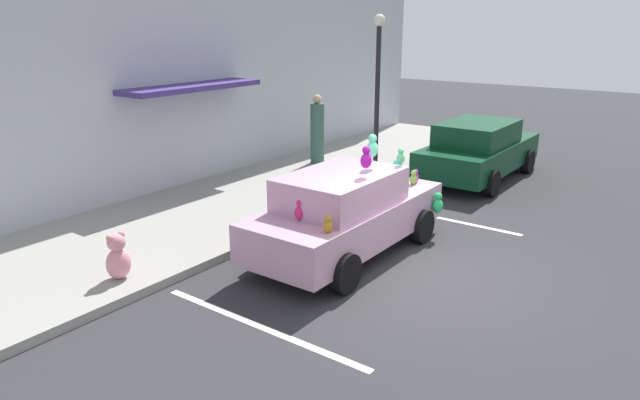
{
  "coord_description": "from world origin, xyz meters",
  "views": [
    {
      "loc": [
        -7.97,
        -3.78,
        4.0
      ],
      "look_at": [
        -0.0,
        2.07,
        0.9
      ],
      "focal_mm": 32.0,
      "sensor_mm": 36.0,
      "label": 1
    }
  ],
  "objects_px": {
    "teddy_bear_on_sidewalk": "(118,258)",
    "street_lamp_post": "(378,81)",
    "plush_covered_car": "(346,212)",
    "parked_sedan_behind": "(478,150)",
    "pedestrian_near_shopfront": "(317,132)"
  },
  "relations": [
    {
      "from": "street_lamp_post",
      "to": "pedestrian_near_shopfront",
      "type": "height_order",
      "value": "street_lamp_post"
    },
    {
      "from": "street_lamp_post",
      "to": "parked_sedan_behind",
      "type": "bearing_deg",
      "value": -45.29
    },
    {
      "from": "parked_sedan_behind",
      "to": "teddy_bear_on_sidewalk",
      "type": "relative_size",
      "value": 5.84
    },
    {
      "from": "teddy_bear_on_sidewalk",
      "to": "street_lamp_post",
      "type": "relative_size",
      "value": 0.19
    },
    {
      "from": "parked_sedan_behind",
      "to": "street_lamp_post",
      "type": "bearing_deg",
      "value": 134.71
    },
    {
      "from": "parked_sedan_behind",
      "to": "street_lamp_post",
      "type": "xyz_separation_m",
      "value": [
        -1.95,
        1.97,
        1.81
      ]
    },
    {
      "from": "teddy_bear_on_sidewalk",
      "to": "street_lamp_post",
      "type": "height_order",
      "value": "street_lamp_post"
    },
    {
      "from": "plush_covered_car",
      "to": "street_lamp_post",
      "type": "relative_size",
      "value": 1.04
    },
    {
      "from": "street_lamp_post",
      "to": "teddy_bear_on_sidewalk",
      "type": "bearing_deg",
      "value": 179.32
    },
    {
      "from": "plush_covered_car",
      "to": "street_lamp_post",
      "type": "distance_m",
      "value": 5.15
    },
    {
      "from": "pedestrian_near_shopfront",
      "to": "street_lamp_post",
      "type": "bearing_deg",
      "value": -101.0
    },
    {
      "from": "plush_covered_car",
      "to": "parked_sedan_behind",
      "type": "xyz_separation_m",
      "value": [
        6.33,
        0.06,
        -0.01
      ]
    },
    {
      "from": "plush_covered_car",
      "to": "parked_sedan_behind",
      "type": "relative_size",
      "value": 0.94
    },
    {
      "from": "street_lamp_post",
      "to": "pedestrian_near_shopfront",
      "type": "bearing_deg",
      "value": 79.0
    },
    {
      "from": "plush_covered_car",
      "to": "teddy_bear_on_sidewalk",
      "type": "height_order",
      "value": "plush_covered_car"
    }
  ]
}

